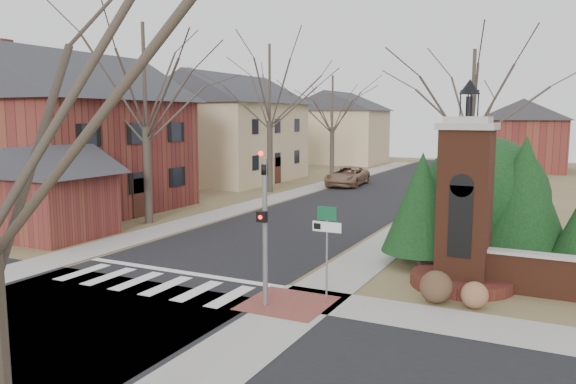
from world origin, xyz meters
The scene contains 27 objects.
ground centered at (0.00, 0.00, 0.00)m, with size 120.00×120.00×0.00m, color brown.
main_street centered at (0.00, 22.00, 0.01)m, with size 8.00×70.00×0.01m, color black.
cross_street centered at (0.00, -3.00, 0.01)m, with size 120.00×8.00×0.01m, color black.
crosswalk_zone centered at (0.00, 0.80, 0.01)m, with size 8.00×2.20×0.02m, color silver.
stop_bar centered at (0.00, 2.30, 0.01)m, with size 8.00×0.35×0.02m, color silver.
sidewalk_right_main centered at (5.20, 22.00, 0.01)m, with size 2.00×60.00×0.02m, color gray.
sidewalk_left centered at (-5.20, 22.00, 0.01)m, with size 2.00×60.00×0.02m, color gray.
curb_apron centered at (4.80, 1.00, 0.01)m, with size 2.40×2.40×0.02m, color brown.
traffic_signal_pole centered at (4.30, 0.57, 2.59)m, with size 0.28×0.41×4.50m.
sign_post centered at (5.59, 1.99, 1.95)m, with size 0.90×0.07×2.75m.
brick_gate_monument centered at (9.00, 4.99, 2.17)m, with size 3.20×3.20×6.47m.
house_brick_left centered at (-13.01, 9.99, 4.66)m, with size 9.80×11.80×9.42m.
house_stucco_left centered at (-13.50, 27.00, 4.59)m, with size 9.80×12.80×9.28m.
garage_left centered at (-8.52, 4.49, 2.24)m, with size 4.80×4.80×4.29m.
house_distant_left centered at (-12.01, 48.00, 4.25)m, with size 10.80×8.80×8.53m.
house_distant_right centered at (7.99, 47.99, 3.65)m, with size 8.80×8.80×7.30m.
evergreen_near centered at (7.20, 7.00, 2.30)m, with size 2.80×2.80×4.10m.
evergreen_mid centered at (10.50, 8.20, 2.60)m, with size 3.40×3.40×4.70m.
evergreen_mass centered at (9.00, 9.50, 2.40)m, with size 4.80×4.80×4.80m, color black.
bare_tree_0 centered at (-7.00, 9.00, 7.70)m, with size 8.05×8.05×11.15m.
bare_tree_1 centered at (-7.00, 22.00, 8.03)m, with size 8.40×8.40×11.64m.
bare_tree_2 centered at (-7.50, 35.00, 7.03)m, with size 7.35×7.35×10.19m.
bare_tree_3 centered at (7.50, 16.00, 6.69)m, with size 7.00×7.00×9.70m.
pickup_truck centered at (-3.40, 28.00, 0.74)m, with size 2.46×5.34×1.48m, color #856249.
distant_car centered at (1.60, 43.64, 0.82)m, with size 1.73×4.97×1.64m, color #33343B.
dry_shrub_left centered at (8.60, 3.00, 0.47)m, with size 0.95×0.95×0.95m, color #4D3523.
dry_shrub_right centered at (9.67, 3.00, 0.38)m, with size 0.76×0.76×0.76m, color brown.
Camera 1 is at (11.71, -12.93, 5.35)m, focal length 35.00 mm.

